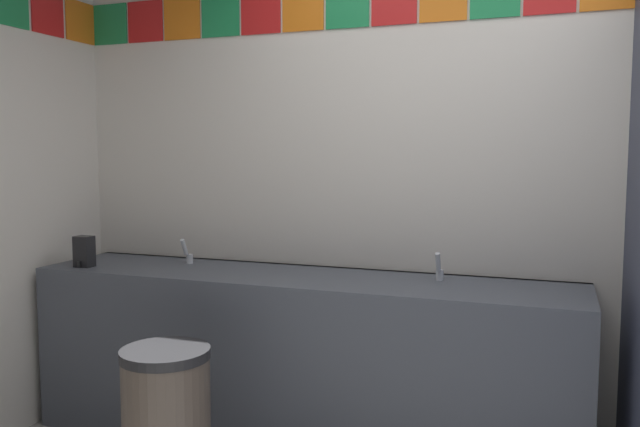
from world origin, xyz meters
The scene contains 6 objects.
wall_back centered at (0.00, 1.51, 1.42)m, with size 4.49×0.09×2.83m.
vanity_counter centered at (-0.87, 1.19, 0.42)m, with size 2.66×0.57×0.83m.
faucet_left centered at (-1.53, 1.28, 0.89)m, with size 0.04×0.10×0.14m.
faucet_right centered at (-0.20, 1.28, 0.89)m, with size 0.04×0.10×0.14m.
soap_dispenser centered at (-1.99, 1.02, 0.91)m, with size 0.09×0.09×0.16m.
trash_bin centered at (-1.14, 0.47, 0.32)m, with size 0.36×0.36×0.65m.
Camera 1 is at (0.29, -1.65, 1.42)m, focal length 36.23 mm.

